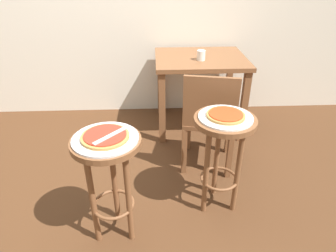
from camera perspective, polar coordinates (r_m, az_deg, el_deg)
name	(u,v)px	position (r m, az deg, el deg)	size (l,w,h in m)	color
ground_plane	(111,207)	(2.27, -10.76, -14.98)	(6.00, 6.00, 0.00)	#4C2D19
stool_foreground	(109,167)	(1.76, -11.23, -7.64)	(0.39, 0.39, 0.71)	brown
serving_plate_foreground	(105,139)	(1.65, -11.86, -2.38)	(0.36, 0.36, 0.01)	silver
pizza_foreground	(105,136)	(1.64, -11.92, -1.90)	(0.26, 0.26, 0.02)	#B78442
stool_middle	(223,143)	(1.96, 10.40, -3.23)	(0.39, 0.39, 0.71)	brown
serving_plate_middle	(225,117)	(1.87, 10.92, 1.68)	(0.34, 0.34, 0.01)	silver
pizza_middle	(226,115)	(1.86, 10.97, 2.11)	(0.24, 0.24, 0.02)	#B78442
dining_table	(200,70)	(2.98, 6.12, 10.65)	(0.86, 0.73, 0.74)	brown
cup_near_edge	(201,55)	(2.83, 6.34, 13.28)	(0.08, 0.08, 0.09)	silver
wooden_chair	(209,118)	(2.37, 7.90, 1.51)	(0.47, 0.47, 0.85)	brown
pizza_server_knife	(110,136)	(1.61, -11.02, -1.83)	(0.22, 0.02, 0.01)	silver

